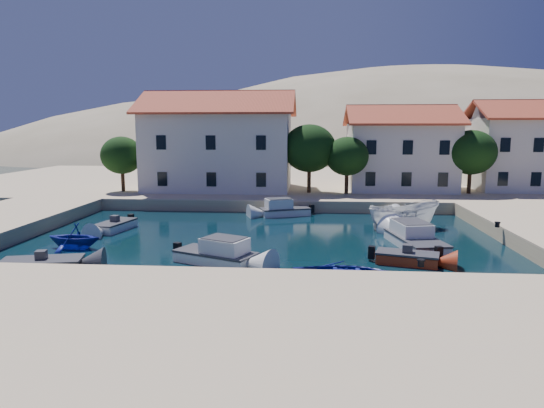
% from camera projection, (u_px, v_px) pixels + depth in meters
% --- Properties ---
extents(ground, '(400.00, 400.00, 0.00)m').
position_uv_depth(ground, '(240.00, 289.00, 21.48)').
color(ground, black).
rests_on(ground, ground).
extents(quay_south, '(52.00, 12.00, 1.00)m').
position_uv_depth(quay_south, '(213.00, 336.00, 15.49)').
color(quay_south, '#CCB38B').
rests_on(quay_south, ground).
extents(quay_north, '(80.00, 36.00, 1.00)m').
position_uv_depth(quay_north, '(301.00, 183.00, 58.68)').
color(quay_north, '#CCB38B').
rests_on(quay_north, ground).
extents(hills, '(254.00, 176.00, 99.00)m').
position_uv_depth(hills, '(367.00, 231.00, 145.31)').
color(hills, gray).
rests_on(hills, ground).
extents(building_left, '(14.70, 9.45, 9.70)m').
position_uv_depth(building_left, '(220.00, 140.00, 48.59)').
color(building_left, silver).
rests_on(building_left, quay_north).
extents(building_mid, '(10.50, 8.40, 8.30)m').
position_uv_depth(building_mid, '(400.00, 147.00, 48.33)').
color(building_mid, silver).
rests_on(building_mid, quay_north).
extents(building_right, '(9.45, 8.40, 8.80)m').
position_uv_depth(building_right, '(520.00, 144.00, 48.37)').
color(building_right, silver).
rests_on(building_right, quay_north).
extents(trees, '(37.30, 5.30, 6.45)m').
position_uv_depth(trees, '(325.00, 152.00, 45.46)').
color(trees, '#382314').
rests_on(trees, quay_north).
extents(bollards, '(29.36, 9.56, 0.30)m').
position_uv_depth(bollards, '(304.00, 245.00, 24.90)').
color(bollards, black).
rests_on(bollards, ground).
extents(motorboat_grey_sw, '(4.15, 2.57, 1.25)m').
position_uv_depth(motorboat_grey_sw, '(42.00, 265.00, 24.22)').
color(motorboat_grey_sw, '#38383D').
rests_on(motorboat_grey_sw, ground).
extents(cabin_cruiser_south, '(4.78, 3.55, 1.60)m').
position_uv_depth(cabin_cruiser_south, '(215.00, 254.00, 25.68)').
color(cabin_cruiser_south, white).
rests_on(cabin_cruiser_south, ground).
extents(rowboat_south, '(4.99, 3.70, 0.99)m').
position_uv_depth(rowboat_south, '(343.00, 281.00, 22.60)').
color(rowboat_south, navy).
rests_on(rowboat_south, ground).
extents(motorboat_red_se, '(3.44, 2.24, 1.25)m').
position_uv_depth(motorboat_red_se, '(407.00, 258.00, 25.49)').
color(motorboat_red_se, '#9B3016').
rests_on(motorboat_red_se, ground).
extents(cabin_cruiser_east, '(3.10, 5.64, 1.60)m').
position_uv_depth(cabin_cruiser_east, '(416.00, 239.00, 29.12)').
color(cabin_cruiser_east, white).
rests_on(cabin_cruiser_east, ground).
extents(boat_east, '(5.84, 3.77, 2.11)m').
position_uv_depth(boat_east, '(404.00, 229.00, 34.50)').
color(boat_east, white).
rests_on(boat_east, ground).
extents(motorboat_white_ne, '(2.24, 3.29, 1.25)m').
position_uv_depth(motorboat_white_ne, '(409.00, 216.00, 37.59)').
color(motorboat_white_ne, white).
rests_on(motorboat_white_ne, ground).
extents(rowboat_west, '(3.47, 3.07, 1.69)m').
position_uv_depth(rowboat_west, '(75.00, 248.00, 28.88)').
color(rowboat_west, navy).
rests_on(rowboat_west, ground).
extents(motorboat_white_west, '(2.19, 3.69, 1.25)m').
position_uv_depth(motorboat_white_west, '(115.00, 226.00, 33.91)').
color(motorboat_white_west, white).
rests_on(motorboat_white_west, ground).
extents(cabin_cruiser_north, '(4.31, 2.97, 1.60)m').
position_uv_depth(cabin_cruiser_north, '(285.00, 210.00, 39.63)').
color(cabin_cruiser_north, white).
rests_on(cabin_cruiser_north, ground).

